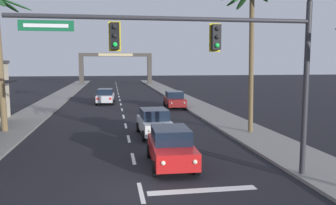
% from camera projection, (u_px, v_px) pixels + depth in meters
% --- Properties ---
extents(ground_plane, '(220.00, 220.00, 0.00)m').
position_uv_depth(ground_plane, '(140.00, 188.00, 12.64)').
color(ground_plane, black).
extents(sidewalk_right, '(3.20, 110.00, 0.14)m').
position_uv_depth(sidewalk_right, '(203.00, 109.00, 33.49)').
color(sidewalk_right, gray).
rests_on(sidewalk_right, ground).
extents(sidewalk_left, '(3.20, 110.00, 0.14)m').
position_uv_depth(sidewalk_left, '(35.00, 113.00, 30.98)').
color(sidewalk_left, gray).
rests_on(sidewalk_left, ground).
extents(lane_markings, '(4.28, 89.75, 0.01)m').
position_uv_depth(lane_markings, '(127.00, 111.00, 32.69)').
color(lane_markings, silver).
rests_on(lane_markings, ground).
extents(traffic_signal_mast, '(11.14, 0.41, 7.04)m').
position_uv_depth(traffic_signal_mast, '(220.00, 53.00, 12.74)').
color(traffic_signal_mast, '#2D2D33').
rests_on(traffic_signal_mast, ground).
extents(sedan_lead_at_stop_bar, '(2.04, 4.49, 1.68)m').
position_uv_depth(sedan_lead_at_stop_bar, '(171.00, 146.00, 15.39)').
color(sedan_lead_at_stop_bar, red).
rests_on(sedan_lead_at_stop_bar, ground).
extents(sedan_third_in_queue, '(2.07, 4.50, 1.68)m').
position_uv_depth(sedan_third_in_queue, '(154.00, 122.00, 21.63)').
color(sedan_third_in_queue, silver).
rests_on(sedan_third_in_queue, ground).
extents(sedan_oncoming_far, '(2.14, 4.52, 1.68)m').
position_uv_depth(sedan_oncoming_far, '(105.00, 96.00, 38.52)').
color(sedan_oncoming_far, silver).
rests_on(sedan_oncoming_far, ground).
extents(sedan_parked_nearest_kerb, '(2.07, 4.50, 1.68)m').
position_uv_depth(sedan_parked_nearest_kerb, '(175.00, 100.00, 34.92)').
color(sedan_parked_nearest_kerb, maroon).
rests_on(sedan_parked_nearest_kerb, ground).
extents(palm_right_second, '(4.13, 4.03, 9.39)m').
position_uv_depth(palm_right_second, '(252.00, 22.00, 21.42)').
color(palm_right_second, brown).
rests_on(palm_right_second, ground).
extents(town_gateway_arch, '(15.05, 0.90, 6.56)m').
position_uv_depth(town_gateway_arch, '(116.00, 64.00, 72.14)').
color(town_gateway_arch, '#423D38').
rests_on(town_gateway_arch, ground).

